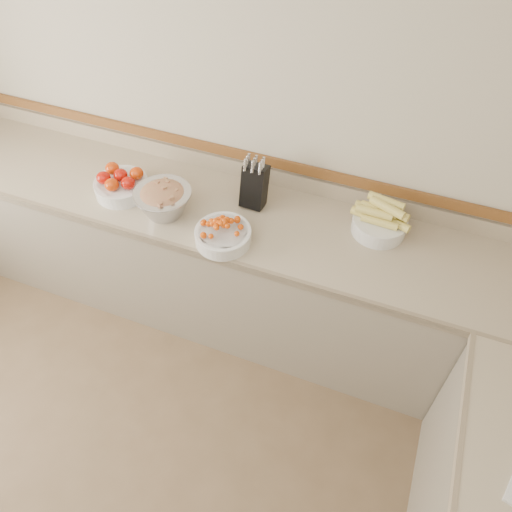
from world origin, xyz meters
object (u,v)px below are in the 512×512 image
(cherry_tomato_bowl, at_px, (223,234))
(rhubarb_bowl, at_px, (163,200))
(corn_bowl, at_px, (380,221))
(tomato_bowl, at_px, (121,184))
(knife_block, at_px, (254,185))

(cherry_tomato_bowl, relative_size, rhubarb_bowl, 0.94)
(rhubarb_bowl, bearing_deg, corn_bowl, 14.00)
(tomato_bowl, relative_size, rhubarb_bowl, 0.97)
(knife_block, height_order, rhubarb_bowl, knife_block)
(rhubarb_bowl, bearing_deg, knife_block, 30.59)
(corn_bowl, height_order, rhubarb_bowl, corn_bowl)
(corn_bowl, relative_size, rhubarb_bowl, 1.01)
(knife_block, distance_m, corn_bowl, 0.68)
(cherry_tomato_bowl, bearing_deg, knife_block, 82.81)
(knife_block, bearing_deg, tomato_bowl, -165.37)
(knife_block, relative_size, corn_bowl, 0.99)
(corn_bowl, bearing_deg, tomato_bowl, -171.31)
(tomato_bowl, height_order, rhubarb_bowl, rhubarb_bowl)
(tomato_bowl, distance_m, corn_bowl, 1.41)
(tomato_bowl, relative_size, cherry_tomato_bowl, 1.04)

